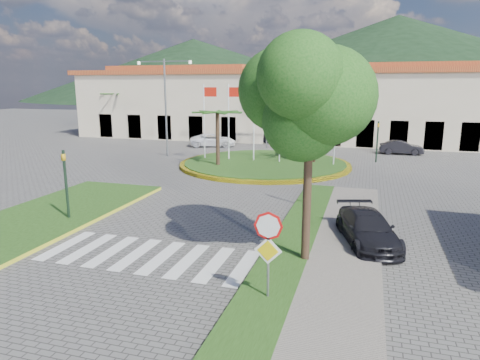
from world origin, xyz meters
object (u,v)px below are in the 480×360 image
(roundabout_island, at_px, (265,164))
(white_van, at_px, (213,140))
(car_dark_a, at_px, (268,138))
(deciduous_tree, at_px, (310,110))
(car_side_right, at_px, (367,228))
(car_dark_b, at_px, (401,148))
(stop_sign, at_px, (268,242))

(roundabout_island, distance_m, white_van, 11.20)
(car_dark_a, bearing_deg, white_van, 134.83)
(roundabout_island, bearing_deg, deciduous_tree, -72.09)
(car_dark_a, relative_size, car_side_right, 0.80)
(roundabout_island, xyz_separation_m, white_van, (-7.27, 8.51, 0.45))
(deciduous_tree, distance_m, car_dark_b, 26.52)
(car_side_right, bearing_deg, car_dark_a, 93.62)
(car_dark_a, relative_size, car_dark_b, 0.94)
(car_side_right, bearing_deg, car_dark_b, 66.59)
(white_van, height_order, car_dark_a, white_van)
(roundabout_island, height_order, stop_sign, roundabout_island)
(deciduous_tree, relative_size, car_side_right, 1.60)
(deciduous_tree, height_order, car_side_right, deciduous_tree)
(roundabout_island, bearing_deg, car_side_right, -62.74)
(car_dark_b, bearing_deg, car_side_right, 170.96)
(deciduous_tree, bearing_deg, stop_sign, -101.18)
(stop_sign, distance_m, car_side_right, 6.19)
(stop_sign, relative_size, car_dark_b, 0.73)
(white_van, bearing_deg, car_dark_a, -67.42)
(roundabout_island, xyz_separation_m, stop_sign, (4.90, -20.04, 1.62))
(deciduous_tree, bearing_deg, car_dark_b, 79.81)
(stop_sign, bearing_deg, car_dark_a, 103.05)
(deciduous_tree, bearing_deg, white_van, 116.58)
(car_dark_b, distance_m, car_side_right, 23.40)
(stop_sign, xyz_separation_m, car_dark_a, (-7.50, 32.37, -1.21))
(car_dark_a, distance_m, car_side_right, 28.71)
(car_dark_b, bearing_deg, white_van, 88.06)
(roundabout_island, height_order, deciduous_tree, deciduous_tree)
(white_van, bearing_deg, deciduous_tree, -170.17)
(stop_sign, height_order, car_side_right, stop_sign)
(deciduous_tree, xyz_separation_m, car_side_right, (2.00, 2.45, -4.56))
(deciduous_tree, bearing_deg, car_side_right, 50.83)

